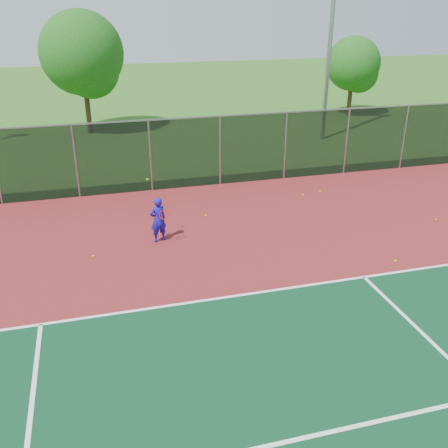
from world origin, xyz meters
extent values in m
plane|color=#2B5C1A|center=(0.00, 0.00, 0.00)|extent=(120.00, 120.00, 0.00)
cube|color=maroon|center=(0.00, 2.00, 0.01)|extent=(30.00, 20.00, 0.02)
cube|color=white|center=(2.00, 3.00, 0.03)|extent=(22.00, 0.10, 0.00)
cube|color=black|center=(0.00, 12.00, 1.52)|extent=(30.00, 0.04, 3.00)
cube|color=gray|center=(0.00, 12.00, 3.02)|extent=(30.00, 0.06, 0.06)
imported|color=#1A12AB|center=(-3.44, 7.00, 0.79)|extent=(0.64, 0.51, 1.54)
cylinder|color=black|center=(-3.29, 6.75, 0.80)|extent=(0.03, 0.15, 0.27)
torus|color=#A51414|center=(-3.29, 6.65, 1.10)|extent=(0.30, 0.13, 0.29)
sphere|color=#C1C717|center=(-3.69, 7.10, 2.19)|extent=(0.07, 0.07, 0.07)
sphere|color=#C1C717|center=(3.83, 9.90, 0.06)|extent=(0.07, 0.07, 0.07)
sphere|color=#C1C717|center=(2.96, 9.68, 0.06)|extent=(0.07, 0.07, 0.07)
sphere|color=#C1C717|center=(-1.45, 8.61, 0.06)|extent=(0.07, 0.07, 0.07)
sphere|color=#C1C717|center=(-5.62, 6.36, 0.06)|extent=(0.07, 0.07, 0.07)
sphere|color=#C1C717|center=(6.67, 6.02, 0.06)|extent=(0.07, 0.07, 0.07)
sphere|color=#C1C717|center=(3.42, 3.60, 0.06)|extent=(0.07, 0.07, 0.07)
cylinder|color=gray|center=(7.80, 18.11, 6.27)|extent=(0.24, 0.24, 12.54)
cylinder|color=#332212|center=(-5.31, 23.20, 1.35)|extent=(0.30, 0.30, 2.71)
sphere|color=#184F15|center=(-5.31, 23.20, 4.67)|extent=(4.82, 4.82, 4.82)
sphere|color=#184F15|center=(-4.91, 22.90, 3.76)|extent=(3.31, 3.31, 3.31)
cylinder|color=#332212|center=(12.48, 23.77, 1.02)|extent=(0.30, 0.30, 2.04)
sphere|color=#184F15|center=(12.48, 23.77, 3.52)|extent=(3.63, 3.63, 3.63)
sphere|color=#184F15|center=(12.88, 23.47, 2.84)|extent=(2.50, 2.50, 2.50)
camera|label=1|loc=(-5.26, -8.17, 7.41)|focal=40.00mm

